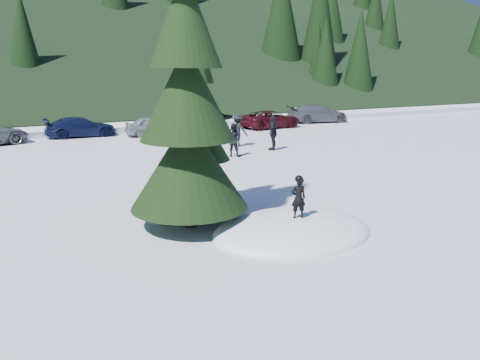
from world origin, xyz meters
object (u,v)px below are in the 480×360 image
adult_0 (233,140)px  car_5 (210,119)px  spruce_short (201,142)px  car_6 (271,119)px  car_7 (318,114)px  car_3 (81,127)px  adult_1 (273,133)px  child_skier (298,198)px  car_4 (155,126)px  adult_2 (238,130)px  spruce_tall (187,106)px

adult_0 → car_5: bearing=-65.8°
adult_0 → car_5: (4.09, 11.57, -0.16)m
spruce_short → car_6: bearing=52.0°
car_7 → spruce_short: bearing=145.3°
car_3 → adult_1: bearing=-139.6°
child_skier → adult_1: adult_1 is taller
car_3 → car_5: bearing=-84.4°
child_skier → car_6: child_skier is taller
spruce_short → adult_0: size_ratio=3.23×
adult_1 → car_7: 14.33m
adult_0 → car_7: (13.32, 10.39, -0.10)m
spruce_short → car_7: 25.75m
adult_0 → car_6: bearing=-87.5°
spruce_short → car_6: size_ratio=1.15×
car_4 → adult_1: bearing=-147.3°
adult_0 → adult_2: size_ratio=0.91×
car_3 → car_6: car_6 is taller
car_4 → spruce_tall: bearing=172.7°
spruce_tall → adult_0: 11.12m
spruce_short → adult_0: (5.09, 7.56, -1.27)m
car_4 → car_3: bearing=76.0°
spruce_tall → child_skier: (2.20, -2.02, -2.31)m
adult_0 → car_3: size_ratio=0.38×
adult_1 → car_5: (1.30, 10.88, -0.28)m
spruce_tall → child_skier: 3.78m
car_5 → spruce_short: bearing=131.5°
car_5 → car_6: size_ratio=0.87×
adult_2 → car_6: adult_2 is taller
spruce_tall → car_4: 18.96m
car_3 → car_5: car_5 is taller
child_skier → car_6: 23.26m
child_skier → car_7: (17.21, 21.37, -0.28)m
adult_2 → car_4: 6.99m
adult_0 → car_3: adult_0 is taller
adult_0 → car_7: adult_0 is taller
car_7 → adult_1: bearing=143.7°
child_skier → car_3: child_skier is taller
car_7 → car_4: bearing=106.1°
spruce_tall → adult_0: (6.09, 8.96, -2.49)m
car_4 → car_5: bearing=-55.8°
spruce_tall → adult_1: 13.32m
adult_2 → car_4: bearing=-19.2°
spruce_short → car_4: 17.22m
spruce_tall → adult_2: bearing=56.3°
spruce_tall → spruce_short: spruce_tall is taller
car_4 → car_7: size_ratio=0.76×
child_skier → car_3: size_ratio=0.24×
child_skier → adult_2: 14.74m
adult_0 → car_5: size_ratio=0.41×
car_6 → car_7: car_7 is taller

